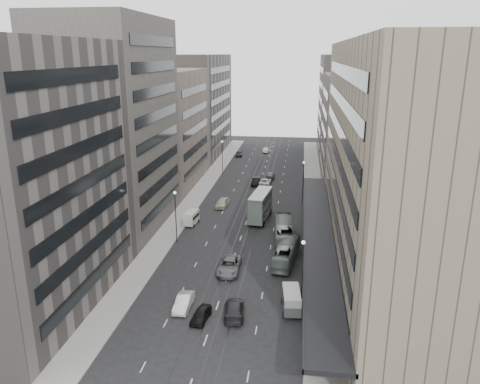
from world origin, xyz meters
The scene contains 30 objects.
ground centered at (0.00, 0.00, 0.00)m, with size 220.00×220.00×0.00m, color black.
sidewalk_right centered at (12.00, 37.50, 0.07)m, with size 4.00×125.00×0.15m, color gray.
sidewalk_left centered at (-12.00, 37.50, 0.07)m, with size 4.00×125.00×0.15m, color gray.
department_store centered at (21.45, 8.00, 14.95)m, with size 19.20×60.00×30.00m.
building_right_mid centered at (21.50, 52.00, 12.00)m, with size 15.00×28.00×24.00m, color #443F3B.
building_right_far centered at (21.50, 82.00, 14.00)m, with size 15.00×32.00×28.00m, color #67615D.
building_left_a centered at (-21.50, -8.00, 15.00)m, with size 15.00×28.00×30.00m, color #67615D.
building_left_b centered at (-21.50, 19.00, 17.00)m, with size 15.00×26.00×34.00m, color #443F3B.
building_left_c centered at (-21.50, 46.00, 12.50)m, with size 15.00×28.00×25.00m, color #77685D.
building_left_d centered at (-21.50, 79.00, 14.00)m, with size 15.00×38.00×28.00m, color #67615D.
lamp_right_near centered at (9.70, -5.00, 5.20)m, with size 0.44×0.44×8.32m.
lamp_right_far centered at (9.70, 35.00, 5.20)m, with size 0.44×0.44×8.32m.
lamp_left_near centered at (-9.70, 12.00, 5.20)m, with size 0.44×0.44×8.32m.
lamp_left_far centered at (-9.70, 55.00, 5.20)m, with size 0.44×0.44×8.32m.
bus_near centered at (7.53, 7.08, 1.42)m, with size 2.39×10.22×2.85m, color gray.
bus_far centered at (6.87, 14.42, 1.60)m, with size 2.69×11.52×3.21m, color gray.
double_decker centered at (2.32, 24.07, 2.69)m, with size 3.71×9.37×4.99m.
vw_microbus centered at (8.60, -5.89, 1.37)m, with size 2.46×4.73×2.46m.
panel_van centered at (-9.20, 19.94, 1.31)m, with size 2.21×3.93×2.37m.
sedan_0 centered at (-1.26, -9.30, 0.67)m, with size 1.59×3.96×1.35m, color black.
sedan_1 centered at (-3.77, -7.09, 0.76)m, with size 1.62×4.64×1.53m, color silver.
sedan_2 centered at (0.01, 2.93, 0.86)m, with size 2.86×6.21×1.72m, color slate.
sedan_3 centered at (2.25, -7.87, 0.79)m, with size 2.22×5.47×1.59m, color black.
sedan_4 centered at (-5.56, 30.11, 0.85)m, with size 2.00×4.98×1.70m, color #BFB99E.
sedan_5 centered at (-0.71, 46.66, 0.78)m, with size 1.66×4.76×1.57m, color black.
sedan_6 centered at (1.39, 46.99, 0.72)m, with size 2.37×5.15×1.43m, color silver.
sedan_7 centered at (2.07, 52.78, 0.72)m, with size 2.02×4.96×1.44m, color slate.
sedan_8 centered at (-8.50, 76.28, 0.78)m, with size 1.83×4.55×1.55m, color #272729.
sedan_9 centered at (-1.23, 82.55, 0.73)m, with size 1.54×4.41×1.45m, color #BBB59B.
pedestrian centered at (12.24, -13.35, 1.07)m, with size 0.67×0.44×1.83m, color black.
Camera 1 is at (9.02, -53.99, 28.46)m, focal length 35.00 mm.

